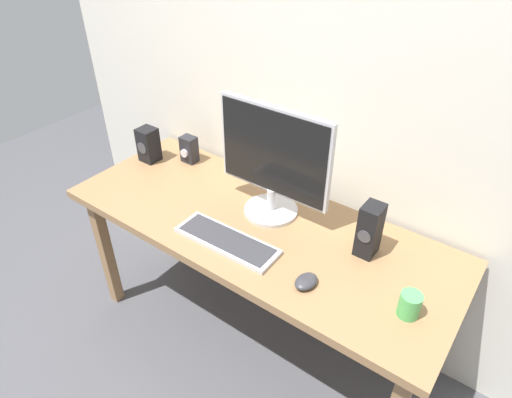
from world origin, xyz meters
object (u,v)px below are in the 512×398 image
object	(u,v)px
desk	(256,236)
coffee_mug	(410,305)
monitor	(273,161)
audio_controller	(189,149)
speaker_left	(148,145)
mouse	(306,281)
speaker_right	(370,230)
keyboard_primary	(227,241)

from	to	relation	value
desk	coffee_mug	distance (m)	0.70
monitor	audio_controller	world-z (taller)	monitor
desk	speaker_left	size ratio (longest dim) A/B	9.73
mouse	coffee_mug	bearing A→B (deg)	20.47
speaker_left	monitor	bearing A→B (deg)	0.82
speaker_right	audio_controller	world-z (taller)	speaker_right
monitor	keyboard_primary	bearing A→B (deg)	-94.99
monitor	speaker_left	xyz separation A→B (m)	(-0.74, -0.01, -0.16)
desk	speaker_right	distance (m)	0.49
monitor	speaker_right	world-z (taller)	monitor
desk	speaker_left	xyz separation A→B (m)	(-0.73, 0.10, 0.16)
keyboard_primary	desk	bearing A→B (deg)	84.66
keyboard_primary	coffee_mug	size ratio (longest dim) A/B	4.87
mouse	speaker_right	distance (m)	0.31
mouse	coffee_mug	distance (m)	0.34
speaker_left	coffee_mug	size ratio (longest dim) A/B	1.94
mouse	speaker_left	xyz separation A→B (m)	(-1.08, 0.27, 0.07)
monitor	speaker_right	bearing A→B (deg)	-0.56
keyboard_primary	mouse	world-z (taller)	mouse
speaker_right	speaker_left	bearing A→B (deg)	-179.69
speaker_right	coffee_mug	xyz separation A→B (m)	(0.24, -0.20, -0.06)
desk	monitor	xyz separation A→B (m)	(0.01, 0.11, 0.32)
mouse	audio_controller	size ratio (longest dim) A/B	0.71
desk	speaker_right	size ratio (longest dim) A/B	7.79
monitor	keyboard_primary	size ratio (longest dim) A/B	1.17
speaker_right	audio_controller	distance (m)	1.01
monitor	speaker_left	distance (m)	0.76
desk	mouse	xyz separation A→B (m)	(0.35, -0.18, 0.09)
audio_controller	coffee_mug	bearing A→B (deg)	-13.51
monitor	speaker_left	bearing A→B (deg)	-179.18
keyboard_primary	speaker_right	bearing A→B (deg)	30.52
keyboard_primary	speaker_left	world-z (taller)	speaker_left
monitor	speaker_right	xyz separation A→B (m)	(0.43, -0.00, -0.14)
desk	mouse	size ratio (longest dim) A/B	17.55
monitor	coffee_mug	distance (m)	0.73
speaker_left	coffee_mug	distance (m)	1.42
speaker_right	monitor	bearing A→B (deg)	179.44
audio_controller	speaker_left	bearing A→B (deg)	-147.26
desk	monitor	size ratio (longest dim) A/B	3.32
speaker_right	coffee_mug	size ratio (longest dim) A/B	2.42
coffee_mug	desk	bearing A→B (deg)	172.23
speaker_right	audio_controller	size ratio (longest dim) A/B	1.61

